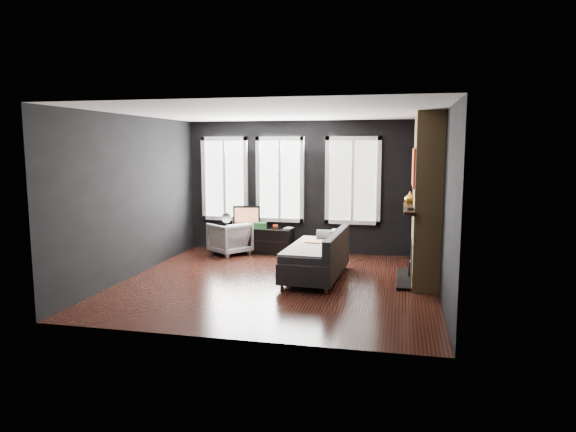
% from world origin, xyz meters
% --- Properties ---
extents(floor, '(5.00, 5.00, 0.00)m').
position_xyz_m(floor, '(0.00, 0.00, 0.00)').
color(floor, black).
rests_on(floor, ground).
extents(ceiling, '(5.00, 5.00, 0.00)m').
position_xyz_m(ceiling, '(0.00, 0.00, 2.70)').
color(ceiling, white).
rests_on(ceiling, ground).
extents(wall_back, '(5.00, 0.02, 2.70)m').
position_xyz_m(wall_back, '(0.00, 2.50, 1.35)').
color(wall_back, black).
rests_on(wall_back, ground).
extents(wall_left, '(0.02, 5.00, 2.70)m').
position_xyz_m(wall_left, '(-2.50, 0.00, 1.35)').
color(wall_left, black).
rests_on(wall_left, ground).
extents(wall_right, '(0.02, 5.00, 2.70)m').
position_xyz_m(wall_right, '(2.50, 0.00, 1.35)').
color(wall_right, black).
rests_on(wall_right, ground).
extents(windows, '(4.00, 0.16, 1.76)m').
position_xyz_m(windows, '(-0.45, 2.46, 2.38)').
color(windows, white).
rests_on(windows, wall_back).
extents(fireplace, '(0.70, 1.62, 2.70)m').
position_xyz_m(fireplace, '(2.30, 0.60, 1.35)').
color(fireplace, '#93724C').
rests_on(fireplace, floor).
extents(sofa, '(1.02, 1.90, 0.80)m').
position_xyz_m(sofa, '(0.55, 0.42, 0.40)').
color(sofa, '#27272A').
rests_on(sofa, floor).
extents(stripe_pillow, '(0.08, 0.33, 0.33)m').
position_xyz_m(stripe_pillow, '(0.78, 0.92, 0.58)').
color(stripe_pillow, gray).
rests_on(stripe_pillow, sofa).
extents(armchair, '(0.95, 0.95, 0.72)m').
position_xyz_m(armchair, '(-1.48, 1.95, 0.36)').
color(armchair, silver).
rests_on(armchair, floor).
extents(media_console, '(1.52, 0.55, 0.51)m').
position_xyz_m(media_console, '(-0.99, 2.24, 0.26)').
color(media_console, black).
rests_on(media_console, floor).
extents(monitor, '(0.58, 0.23, 0.51)m').
position_xyz_m(monitor, '(-1.22, 2.29, 0.77)').
color(monitor, black).
rests_on(monitor, media_console).
extents(desk_fan, '(0.24, 0.24, 0.30)m').
position_xyz_m(desk_fan, '(-1.65, 2.24, 0.66)').
color(desk_fan, gray).
rests_on(desk_fan, media_console).
extents(mug, '(0.13, 0.12, 0.11)m').
position_xyz_m(mug, '(-0.59, 2.21, 0.57)').
color(mug, '#E64C21').
rests_on(mug, media_console).
extents(book, '(0.16, 0.05, 0.22)m').
position_xyz_m(book, '(-0.40, 2.29, 0.62)').
color(book, beige).
rests_on(book, media_console).
extents(storage_box, '(0.25, 0.17, 0.13)m').
position_xyz_m(storage_box, '(-0.89, 2.17, 0.58)').
color(storage_box, '#2B6732').
rests_on(storage_box, media_console).
extents(mantel_vase, '(0.23, 0.23, 0.19)m').
position_xyz_m(mantel_vase, '(2.05, 1.05, 1.32)').
color(mantel_vase, gold).
rests_on(mantel_vase, fireplace).
extents(mantel_clock, '(0.13, 0.13, 0.04)m').
position_xyz_m(mantel_clock, '(2.05, 0.05, 1.25)').
color(mantel_clock, black).
rests_on(mantel_clock, fireplace).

